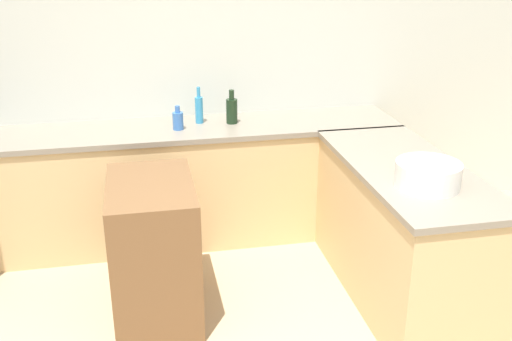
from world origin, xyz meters
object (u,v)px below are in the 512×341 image
Objects in this scene: dish_soap_bottle at (199,109)px; wine_bottle_dark at (232,110)px; water_bottle_blue at (178,120)px; island_table at (154,249)px; mixing_bowl at (428,175)px.

dish_soap_bottle is 1.08× the size of wine_bottle_dark.
wine_bottle_dark is (0.25, -0.06, -0.01)m from dish_soap_bottle.
wine_bottle_dark is at bearing 10.70° from water_bottle_blue.
water_bottle_blue is (0.25, 0.95, 0.55)m from island_table.
mixing_bowl is 2.06× the size of water_bottle_blue.
mixing_bowl is at bearing -53.18° from dish_soap_bottle.
dish_soap_bottle is (0.17, 0.14, 0.04)m from water_bottle_blue.
dish_soap_bottle is at bearing 167.01° from wine_bottle_dark.
island_table is 1.73m from mixing_bowl.
water_bottle_blue is at bearing 75.12° from island_table.
dish_soap_bottle is at bearing 68.50° from island_table.
island_table is 2.38× the size of mixing_bowl.
wine_bottle_dark reaches higher than island_table.
wine_bottle_dark is at bearing -12.99° from dish_soap_bottle.
dish_soap_bottle is (-1.15, 1.53, 0.04)m from mixing_bowl.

